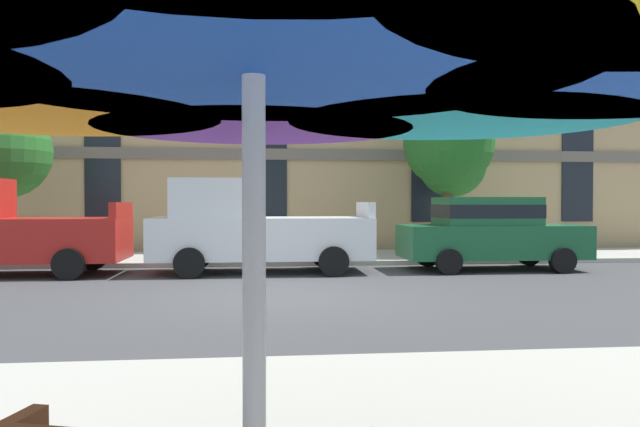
{
  "coord_description": "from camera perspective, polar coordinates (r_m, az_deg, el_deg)",
  "views": [
    {
      "loc": [
        -0.4,
        -10.54,
        1.67
      ],
      "look_at": [
        1.03,
        3.2,
        1.4
      ],
      "focal_mm": 33.89,
      "sensor_mm": 36.0,
      "label": 1
    }
  ],
  "objects": [
    {
      "name": "street_tree_left",
      "position": [
        18.4,
        -27.95,
        5.11
      ],
      "size": [
        2.53,
        2.53,
        4.28
      ],
      "color": "brown",
      "rests_on": "ground"
    },
    {
      "name": "apartment_building",
      "position": [
        25.97,
        -5.06,
        11.62
      ],
      "size": [
        36.53,
        12.08,
        12.8
      ],
      "color": "tan",
      "rests_on": "ground"
    },
    {
      "name": "sidewalk_far",
      "position": [
        17.42,
        -4.61,
        -4.18
      ],
      "size": [
        56.0,
        3.6,
        0.12
      ],
      "primitive_type": "cube",
      "color": "#B2ADA3",
      "rests_on": "ground"
    },
    {
      "name": "ground_plane",
      "position": [
        10.68,
        -3.75,
        -7.88
      ],
      "size": [
        120.0,
        120.0,
        0.0
      ],
      "primitive_type": "plane",
      "color": "#424244"
    },
    {
      "name": "pickup_white",
      "position": [
        14.26,
        -6.46,
        -1.47
      ],
      "size": [
        5.1,
        2.12,
        2.2
      ],
      "color": "silver",
      "rests_on": "ground"
    },
    {
      "name": "sedan_green",
      "position": [
        15.34,
        15.73,
        -1.61
      ],
      "size": [
        4.4,
        1.98,
        1.78
      ],
      "color": "#195933",
      "rests_on": "ground"
    },
    {
      "name": "street_tree_middle",
      "position": [
        18.52,
        12.18,
        5.71
      ],
      "size": [
        2.7,
        2.72,
        4.78
      ],
      "color": "#4C3823",
      "rests_on": "ground"
    }
  ]
}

